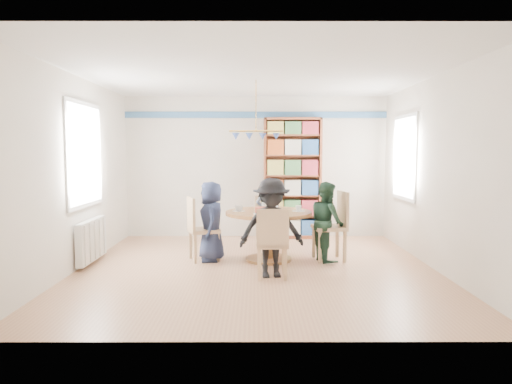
{
  "coord_description": "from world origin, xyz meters",
  "views": [
    {
      "loc": [
        -0.01,
        -6.31,
        1.64
      ],
      "look_at": [
        0.0,
        0.4,
        1.05
      ],
      "focal_mm": 32.0,
      "sensor_mm": 36.0,
      "label": 1
    }
  ],
  "objects_px": {
    "dining_table": "(269,224)",
    "person_far": "(269,213)",
    "person_left": "(211,221)",
    "chair_near": "(272,240)",
    "radiator": "(92,240)",
    "chair_far": "(267,219)",
    "chair_right": "(335,222)",
    "bookshelf": "(292,179)",
    "chair_left": "(199,226)",
    "person_right": "(327,221)",
    "person_near": "(271,228)"
  },
  "relations": [
    {
      "from": "radiator",
      "to": "chair_near",
      "type": "xyz_separation_m",
      "value": [
        2.63,
        -0.82,
        0.16
      ]
    },
    {
      "from": "chair_left",
      "to": "chair_right",
      "type": "bearing_deg",
      "value": 1.29
    },
    {
      "from": "chair_left",
      "to": "chair_near",
      "type": "height_order",
      "value": "chair_left"
    },
    {
      "from": "person_left",
      "to": "person_near",
      "type": "height_order",
      "value": "person_near"
    },
    {
      "from": "chair_far",
      "to": "person_far",
      "type": "relative_size",
      "value": 0.74
    },
    {
      "from": "chair_near",
      "to": "person_left",
      "type": "bearing_deg",
      "value": 131.32
    },
    {
      "from": "dining_table",
      "to": "person_left",
      "type": "height_order",
      "value": "person_left"
    },
    {
      "from": "chair_left",
      "to": "person_near",
      "type": "xyz_separation_m",
      "value": [
        1.07,
        -0.91,
        0.12
      ]
    },
    {
      "from": "chair_far",
      "to": "chair_near",
      "type": "height_order",
      "value": "chair_near"
    },
    {
      "from": "chair_right",
      "to": "chair_far",
      "type": "height_order",
      "value": "chair_right"
    },
    {
      "from": "dining_table",
      "to": "bookshelf",
      "type": "distance_m",
      "value": 1.99
    },
    {
      "from": "person_left",
      "to": "chair_left",
      "type": "bearing_deg",
      "value": -99.2
    },
    {
      "from": "chair_left",
      "to": "person_near",
      "type": "bearing_deg",
      "value": -40.41
    },
    {
      "from": "chair_left",
      "to": "person_right",
      "type": "relative_size",
      "value": 0.8
    },
    {
      "from": "radiator",
      "to": "chair_far",
      "type": "xyz_separation_m",
      "value": [
        2.62,
        1.21,
        0.14
      ]
    },
    {
      "from": "chair_left",
      "to": "chair_near",
      "type": "relative_size",
      "value": 1.05
    },
    {
      "from": "bookshelf",
      "to": "chair_right",
      "type": "bearing_deg",
      "value": -74.48
    },
    {
      "from": "chair_far",
      "to": "chair_near",
      "type": "relative_size",
      "value": 0.96
    },
    {
      "from": "chair_right",
      "to": "radiator",
      "type": "bearing_deg",
      "value": -176.38
    },
    {
      "from": "radiator",
      "to": "person_far",
      "type": "relative_size",
      "value": 0.83
    },
    {
      "from": "person_right",
      "to": "person_near",
      "type": "distance_m",
      "value": 1.24
    },
    {
      "from": "radiator",
      "to": "chair_far",
      "type": "relative_size",
      "value": 1.13
    },
    {
      "from": "dining_table",
      "to": "bookshelf",
      "type": "xyz_separation_m",
      "value": [
        0.5,
        1.84,
        0.57
      ]
    },
    {
      "from": "chair_far",
      "to": "bookshelf",
      "type": "bearing_deg",
      "value": 59.34
    },
    {
      "from": "dining_table",
      "to": "person_left",
      "type": "distance_m",
      "value": 0.86
    },
    {
      "from": "chair_near",
      "to": "person_left",
      "type": "height_order",
      "value": "person_left"
    },
    {
      "from": "dining_table",
      "to": "chair_far",
      "type": "xyz_separation_m",
      "value": [
        0.01,
        1.01,
        -0.07
      ]
    },
    {
      "from": "dining_table",
      "to": "person_far",
      "type": "distance_m",
      "value": 0.94
    },
    {
      "from": "person_left",
      "to": "radiator",
      "type": "bearing_deg",
      "value": -92.57
    },
    {
      "from": "chair_far",
      "to": "bookshelf",
      "type": "relative_size",
      "value": 0.39
    },
    {
      "from": "chair_near",
      "to": "person_left",
      "type": "distance_m",
      "value": 1.34
    },
    {
      "from": "chair_left",
      "to": "person_far",
      "type": "bearing_deg",
      "value": 41.5
    },
    {
      "from": "chair_right",
      "to": "person_left",
      "type": "bearing_deg",
      "value": -178.5
    },
    {
      "from": "bookshelf",
      "to": "person_near",
      "type": "bearing_deg",
      "value": -100.1
    },
    {
      "from": "dining_table",
      "to": "chair_right",
      "type": "bearing_deg",
      "value": 1.63
    },
    {
      "from": "chair_right",
      "to": "person_left",
      "type": "distance_m",
      "value": 1.87
    },
    {
      "from": "chair_right",
      "to": "person_near",
      "type": "xyz_separation_m",
      "value": [
        -1.0,
        -0.95,
        0.07
      ]
    },
    {
      "from": "radiator",
      "to": "chair_near",
      "type": "height_order",
      "value": "chair_near"
    },
    {
      "from": "person_right",
      "to": "person_far",
      "type": "relative_size",
      "value": 1.0
    },
    {
      "from": "radiator",
      "to": "dining_table",
      "type": "bearing_deg",
      "value": 4.39
    },
    {
      "from": "dining_table",
      "to": "person_left",
      "type": "relative_size",
      "value": 1.08
    },
    {
      "from": "person_left",
      "to": "person_right",
      "type": "distance_m",
      "value": 1.74
    },
    {
      "from": "chair_left",
      "to": "bookshelf",
      "type": "bearing_deg",
      "value": 50.0
    },
    {
      "from": "chair_far",
      "to": "person_far",
      "type": "distance_m",
      "value": 0.13
    },
    {
      "from": "radiator",
      "to": "person_near",
      "type": "height_order",
      "value": "person_near"
    },
    {
      "from": "dining_table",
      "to": "person_near",
      "type": "distance_m",
      "value": 0.93
    },
    {
      "from": "chair_far",
      "to": "person_right",
      "type": "distance_m",
      "value": 1.36
    },
    {
      "from": "chair_right",
      "to": "chair_left",
      "type": "bearing_deg",
      "value": -178.71
    },
    {
      "from": "chair_near",
      "to": "chair_left",
      "type": "bearing_deg",
      "value": 136.94
    },
    {
      "from": "chair_far",
      "to": "person_left",
      "type": "xyz_separation_m",
      "value": [
        -0.87,
        -1.03,
        0.11
      ]
    }
  ]
}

